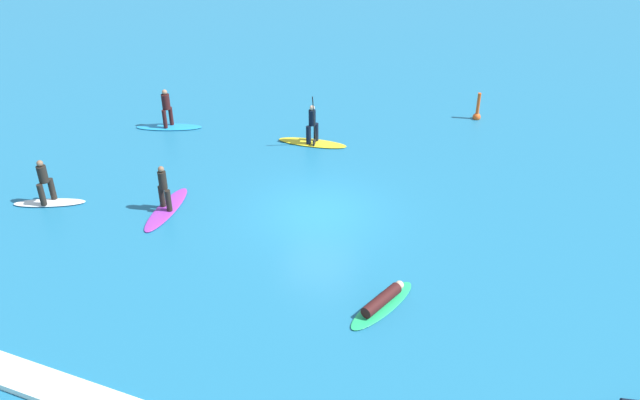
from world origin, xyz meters
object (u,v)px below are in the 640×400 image
(surfer_on_blue_board, at_px, (168,117))
(surfer_on_yellow_board, at_px, (312,135))
(surfer_on_white_board, at_px, (47,192))
(surfer_on_green_board, at_px, (383,301))
(surfer_on_purple_board, at_px, (165,201))
(marker_buoy, at_px, (477,113))

(surfer_on_blue_board, bearing_deg, surfer_on_yellow_board, -13.69)
(surfer_on_white_board, relative_size, surfer_on_blue_board, 0.85)
(surfer_on_blue_board, bearing_deg, surfer_on_green_board, -54.39)
(surfer_on_purple_board, xyz_separation_m, surfer_on_blue_board, (-3.78, 5.95, 0.11))
(surfer_on_white_board, bearing_deg, surfer_on_blue_board, -118.01)
(surfer_on_green_board, distance_m, marker_buoy, 14.11)
(surfer_on_green_board, distance_m, surfer_on_yellow_board, 10.68)
(surfer_on_yellow_board, bearing_deg, surfer_on_white_board, -137.68)
(surfer_on_white_board, xyz_separation_m, surfer_on_purple_board, (4.13, 1.19, -0.11))
(surfer_on_purple_board, distance_m, marker_buoy, 14.84)
(surfer_on_yellow_board, height_order, marker_buoy, surfer_on_yellow_board)
(surfer_on_blue_board, xyz_separation_m, marker_buoy, (12.52, 6.04, -0.22))
(surfer_on_white_board, bearing_deg, surfer_on_purple_board, 170.94)
(surfer_on_green_board, relative_size, surfer_on_blue_board, 0.94)
(surfer_on_green_board, bearing_deg, surfer_on_purple_board, 95.42)
(surfer_on_yellow_board, bearing_deg, surfer_on_purple_board, -119.02)
(surfer_on_white_board, bearing_deg, surfer_on_yellow_board, -155.86)
(surfer_on_white_board, bearing_deg, surfer_on_green_board, 150.64)
(surfer_on_purple_board, xyz_separation_m, surfer_on_yellow_board, (2.75, 6.82, 0.01))
(surfer_on_white_board, relative_size, marker_buoy, 1.89)
(surfer_on_yellow_board, bearing_deg, surfer_on_blue_board, -179.45)
(surfer_on_green_board, xyz_separation_m, surfer_on_yellow_board, (-5.83, 8.94, 0.24))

